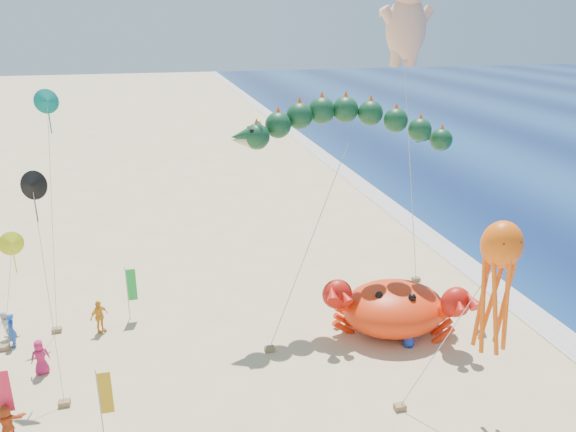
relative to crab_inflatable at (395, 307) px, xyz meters
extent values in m
plane|color=#D1B784|center=(-3.46, -0.13, -1.48)|extent=(320.00, 320.00, 0.00)
plane|color=silver|center=(8.54, -0.13, -1.47)|extent=(320.00, 320.00, 0.00)
ellipsoid|color=#F4320C|center=(0.00, 0.12, -0.13)|extent=(6.98, 6.44, 2.70)
sphere|color=#B7130B|center=(-3.02, -1.01, 1.07)|extent=(1.60, 1.60, 1.60)
sphere|color=black|center=(-0.85, -0.82, 1.07)|extent=(0.42, 0.42, 0.42)
sphere|color=#B7130B|center=(3.02, -1.01, 1.07)|extent=(1.60, 1.60, 1.60)
sphere|color=black|center=(0.85, -0.82, 1.07)|extent=(0.42, 0.42, 0.42)
cone|color=#0E361E|center=(-7.29, 3.71, 9.03)|extent=(1.69, 1.25, 1.38)
cylinder|color=#B2B2B2|center=(-4.30, 1.69, 3.51)|extent=(5.41, 4.08, 9.69)
cube|color=olive|center=(-6.98, -0.32, -1.35)|extent=(0.50, 0.35, 0.25)
ellipsoid|color=#EBAA8F|center=(3.36, 8.09, 14.13)|extent=(2.49, 2.05, 3.66)
cylinder|color=#B2B2B2|center=(3.68, 6.76, 5.67)|extent=(0.69, 2.72, 14.00)
cube|color=olive|center=(4.00, 5.42, -1.35)|extent=(0.50, 0.35, 0.25)
ellipsoid|color=#FF5D0D|center=(0.83, -7.20, 6.45)|extent=(1.65, 1.49, 1.90)
cylinder|color=#B2B2B2|center=(-0.77, -6.67, 2.28)|extent=(3.26, 1.12, 7.24)
cube|color=olive|center=(-2.38, -6.13, -1.35)|extent=(0.50, 0.35, 0.25)
cylinder|color=gray|center=(-14.86, -4.84, 0.12)|extent=(0.05, 0.05, 3.20)
cube|color=#BF8A16|center=(-14.58, -4.84, 0.62)|extent=(0.50, 0.04, 1.90)
cube|color=red|center=(-18.51, -3.79, 0.62)|extent=(0.50, 0.04, 1.90)
cylinder|color=gray|center=(-14.02, 4.83, 0.12)|extent=(0.05, 0.05, 3.20)
cube|color=green|center=(-13.74, 4.83, 0.62)|extent=(0.50, 0.04, 1.90)
imported|color=silver|center=(4.67, -0.91, -0.53)|extent=(0.76, 0.58, 1.88)
imported|color=gold|center=(-15.54, 3.74, -0.54)|extent=(1.13, 1.08, 1.88)
imported|color=#AF1C50|center=(-18.01, 0.45, -0.59)|extent=(1.00, 0.79, 1.78)
imported|color=white|center=(-20.33, 4.02, -0.64)|extent=(0.88, 0.99, 1.68)
imported|color=#DB5423|center=(-18.58, -4.05, -0.68)|extent=(1.56, 0.85, 1.60)
imported|color=#1D3AAE|center=(0.16, -1.62, -0.69)|extent=(0.90, 0.76, 1.56)
imported|color=blue|center=(-19.86, 3.35, -0.55)|extent=(0.57, 0.75, 1.84)
cone|color=black|center=(-17.24, 0.79, 7.81)|extent=(1.30, 0.51, 1.32)
cylinder|color=#B2B2B2|center=(-16.99, -0.71, 3.19)|extent=(0.55, 3.04, 9.05)
cube|color=olive|center=(-16.74, -2.21, -1.35)|extent=(0.50, 0.35, 0.25)
cone|color=#D1E619|center=(-19.79, 5.97, 3.24)|extent=(1.30, 0.51, 1.32)
cylinder|color=#B2B2B2|center=(-19.54, 4.47, 0.91)|extent=(0.54, 3.04, 4.49)
cube|color=olive|center=(-19.29, 2.97, -1.35)|extent=(0.50, 0.35, 0.25)
cone|color=#0B7B6C|center=(-17.18, 7.14, 10.60)|extent=(1.30, 0.51, 1.32)
cylinder|color=#B2B2B2|center=(-16.93, 5.64, 4.59)|extent=(0.55, 3.04, 11.83)
cube|color=olive|center=(-16.68, 4.14, -1.35)|extent=(0.50, 0.35, 0.25)
camera|label=1|loc=(-11.98, -24.71, 14.71)|focal=35.00mm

